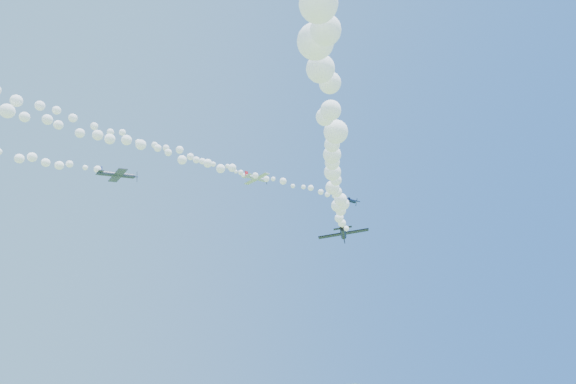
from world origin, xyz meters
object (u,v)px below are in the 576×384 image
plane_white (256,178)px  plane_navy (347,200)px  plane_black (343,233)px  plane_grey (117,175)px

plane_white → plane_navy: (19.22, -7.28, -3.56)m
plane_white → plane_black: (2.27, -26.14, -16.90)m
plane_navy → plane_black: bearing=-138.8°
plane_grey → plane_black: bearing=-35.1°
plane_grey → plane_black: (32.07, -22.49, -10.79)m
plane_black → plane_grey: bearing=95.5°
plane_navy → plane_grey: (-49.02, 3.63, -2.56)m
plane_navy → plane_white: bearing=152.4°
plane_navy → plane_grey: bearing=168.9°
plane_white → plane_grey: bearing=172.4°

